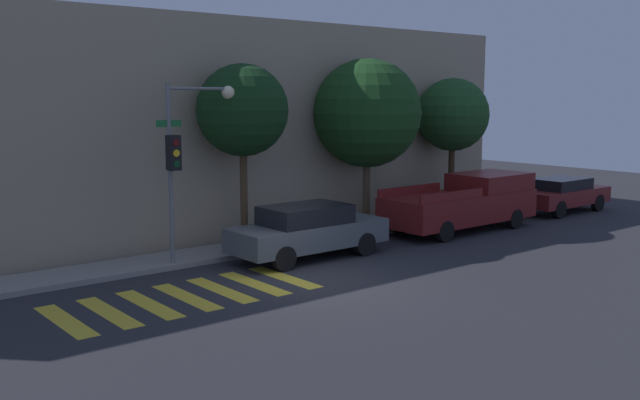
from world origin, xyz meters
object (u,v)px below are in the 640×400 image
sedan_middle (561,194)px  tree_midblock (367,113)px  traffic_light_pole (186,143)px  pickup_truck (465,202)px  tree_far_end (453,115)px  sedan_near_corner (308,230)px  tree_near_corner (243,111)px

sedan_middle → tree_midblock: 9.16m
traffic_light_pole → sedan_middle: bearing=-4.7°
traffic_light_pole → pickup_truck: (9.75, -1.27, -2.34)m
tree_far_end → tree_midblock: bearing=180.0°
traffic_light_pole → tree_far_end: size_ratio=0.94×
pickup_truck → sedan_middle: (5.76, -0.00, -0.22)m
traffic_light_pole → sedan_middle: (15.51, -1.27, -2.56)m
pickup_truck → tree_midblock: size_ratio=1.01×
tree_midblock → sedan_middle: bearing=-14.4°
sedan_near_corner → tree_midblock: size_ratio=0.80×
tree_far_end → pickup_truck: bearing=-129.4°
tree_midblock → tree_far_end: tree_midblock is taller
sedan_near_corner → tree_midblock: tree_midblock is taller
tree_near_corner → tree_midblock: size_ratio=0.95×
sedan_near_corner → tree_far_end: tree_far_end is taller
sedan_near_corner → tree_near_corner: size_ratio=0.84×
sedan_near_corner → tree_near_corner: (-0.70, 2.13, 3.27)m
tree_midblock → tree_far_end: (4.31, 0.00, -0.13)m
traffic_light_pole → tree_near_corner: (2.31, 0.86, 0.78)m
tree_near_corner → tree_far_end: (9.20, 0.00, -0.29)m
sedan_middle → tree_near_corner: size_ratio=0.79×
traffic_light_pole → tree_far_end: (11.51, 0.86, 0.49)m
tree_far_end → traffic_light_pole: bearing=-175.7°
tree_near_corner → tree_midblock: 4.88m
sedan_near_corner → pickup_truck: (6.74, 0.00, 0.15)m
pickup_truck → sedan_middle: pickup_truck is taller
tree_near_corner → tree_far_end: tree_near_corner is taller
traffic_light_pole → pickup_truck: 10.11m
sedan_near_corner → traffic_light_pole: bearing=157.2°
sedan_middle → tree_far_end: (-4.00, 2.13, 3.05)m
tree_near_corner → tree_midblock: bearing=0.0°
sedan_near_corner → tree_near_corner: tree_near_corner is taller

